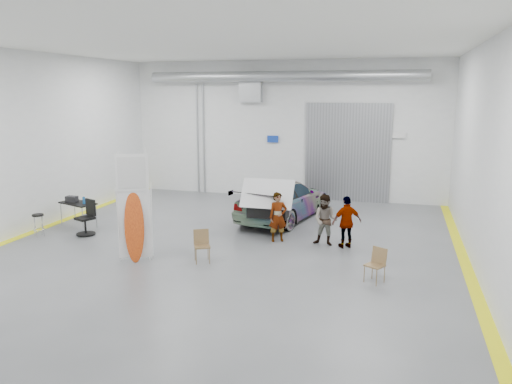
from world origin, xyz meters
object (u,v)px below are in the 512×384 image
(person_a, at_px, (278,217))
(office_chair, at_px, (86,220))
(folding_chair_far, at_px, (374,272))
(work_table, at_px, (76,202))
(sedan_car, at_px, (283,199))
(surfboard_display, at_px, (130,216))
(person_c, at_px, (347,222))
(person_b, at_px, (326,220))
(folding_chair_near, at_px, (202,252))
(shop_stool, at_px, (39,225))

(person_a, bearing_deg, office_chair, 162.50)
(folding_chair_far, height_order, work_table, work_table)
(sedan_car, height_order, work_table, sedan_car)
(sedan_car, bearing_deg, surfboard_display, 74.80)
(work_table, bearing_deg, person_c, 0.54)
(person_b, xyz_separation_m, work_table, (-8.76, -0.17, 0.05))
(person_b, distance_m, surfboard_display, 5.82)
(surfboard_display, xyz_separation_m, folding_chair_near, (1.90, 0.50, -1.02))
(person_c, relative_size, folding_chair_far, 1.84)
(sedan_car, distance_m, office_chair, 6.97)
(person_a, bearing_deg, folding_chair_near, -148.63)
(surfboard_display, relative_size, office_chair, 2.77)
(folding_chair_far, distance_m, shop_stool, 10.82)
(shop_stool, distance_m, work_table, 1.63)
(sedan_car, xyz_separation_m, person_c, (2.64, -2.92, 0.06))
(person_a, distance_m, folding_chair_far, 4.19)
(surfboard_display, xyz_separation_m, office_chair, (-2.82, 1.97, -0.79))
(surfboard_display, bearing_deg, folding_chair_near, -8.15)
(office_chair, bearing_deg, folding_chair_far, 12.47)
(surfboard_display, relative_size, work_table, 2.17)
(person_a, relative_size, shop_stool, 2.11)
(person_b, bearing_deg, person_a, -173.99)
(surfboard_display, bearing_deg, folding_chair_far, -20.39)
(person_a, relative_size, person_c, 0.99)
(sedan_car, relative_size, folding_chair_far, 5.86)
(folding_chair_near, bearing_deg, person_c, 5.25)
(person_a, bearing_deg, folding_chair_far, -68.00)
(person_c, bearing_deg, shop_stool, -20.53)
(surfboard_display, xyz_separation_m, folding_chair_far, (6.59, 0.28, -1.03))
(person_a, distance_m, work_table, 7.26)
(folding_chair_near, height_order, work_table, work_table)
(person_b, bearing_deg, folding_chair_near, -134.58)
(sedan_car, height_order, shop_stool, sedan_car)
(person_a, xyz_separation_m, surfboard_display, (-3.46, -3.01, 0.51))
(person_a, bearing_deg, surfboard_display, -165.86)
(shop_stool, xyz_separation_m, work_table, (0.38, 1.51, 0.47))
(folding_chair_far, distance_m, work_table, 10.72)
(shop_stool, bearing_deg, office_chair, 24.87)
(folding_chair_far, xyz_separation_m, office_chair, (-9.40, 1.69, 0.24))
(folding_chair_far, bearing_deg, folding_chair_near, -152.42)
(folding_chair_near, distance_m, shop_stool, 6.15)
(person_c, xyz_separation_m, shop_stool, (-9.79, -1.60, -0.43))
(work_table, height_order, office_chair, office_chair)
(sedan_car, bearing_deg, office_chair, 45.56)
(surfboard_display, distance_m, folding_chair_near, 2.22)
(surfboard_display, xyz_separation_m, shop_stool, (-4.18, 1.34, -0.93))
(person_b, height_order, folding_chair_near, person_b)
(folding_chair_near, distance_m, office_chair, 4.95)
(person_a, xyz_separation_m, office_chair, (-6.27, -1.04, -0.28))
(person_c, relative_size, surfboard_display, 0.50)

